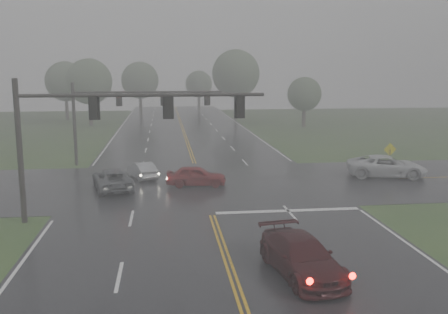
{
  "coord_description": "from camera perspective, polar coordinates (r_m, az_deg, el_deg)",
  "views": [
    {
      "loc": [
        -2.6,
        -13.08,
        8.13
      ],
      "look_at": [
        0.92,
        16.0,
        3.01
      ],
      "focal_mm": 40.0,
      "sensor_mm": 36.0,
      "label": 1
    }
  ],
  "objects": [
    {
      "name": "pickup_white",
      "position": [
        40.47,
        18.04,
        -2.17
      ],
      "size": [
        6.4,
        4.02,
        1.65
      ],
      "primitive_type": "imported",
      "rotation": [
        0.0,
        0.0,
        1.34
      ],
      "color": "silver",
      "rests_on": "ground"
    },
    {
      "name": "signal_gantry_far",
      "position": [
        43.97,
        -11.68,
        5.62
      ],
      "size": [
        12.83,
        0.36,
        7.1
      ],
      "color": "black",
      "rests_on": "ground"
    },
    {
      "name": "sign_diamond_east",
      "position": [
        41.3,
        18.43,
        0.42
      ],
      "size": [
        1.04,
        0.09,
        2.49
      ],
      "rotation": [
        0.0,
        0.0,
        0.02
      ],
      "color": "black",
      "rests_on": "ground"
    },
    {
      "name": "cross_street",
      "position": [
        36.1,
        -2.6,
        -3.11
      ],
      "size": [
        120.0,
        14.0,
        0.02
      ],
      "primitive_type": "cube",
      "color": "black",
      "rests_on": "ground"
    },
    {
      "name": "signal_gantry_near",
      "position": [
        27.47,
        -14.38,
        3.9
      ],
      "size": [
        13.23,
        0.34,
        7.72
      ],
      "color": "black",
      "rests_on": "ground"
    },
    {
      "name": "tree_ne_a",
      "position": [
        82.59,
        1.35,
        9.51
      ],
      "size": [
        7.81,
        7.81,
        11.47
      ],
      "color": "#2F271E",
      "rests_on": "ground"
    },
    {
      "name": "main_road",
      "position": [
        34.16,
        -2.35,
        -3.86
      ],
      "size": [
        18.0,
        160.0,
        0.02
      ],
      "primitive_type": "cube",
      "color": "black",
      "rests_on": "ground"
    },
    {
      "name": "tree_e_near",
      "position": [
        73.04,
        9.17,
        7.11
      ],
      "size": [
        4.89,
        4.89,
        7.18
      ],
      "color": "#2F271E",
      "rests_on": "ground"
    },
    {
      "name": "sedan_maroon",
      "position": [
        20.84,
        8.78,
        -13.17
      ],
      "size": [
        2.94,
        5.55,
        1.53
      ],
      "primitive_type": "imported",
      "rotation": [
        0.0,
        0.0,
        0.16
      ],
      "color": "#32090C",
      "rests_on": "ground"
    },
    {
      "name": "car_grey",
      "position": [
        35.26,
        -12.58,
        -3.66
      ],
      "size": [
        3.45,
        5.51,
        1.42
      ],
      "primitive_type": "imported",
      "rotation": [
        0.0,
        0.0,
        3.37
      ],
      "color": "#515358",
      "rests_on": "ground"
    },
    {
      "name": "tree_nw_b",
      "position": [
        86.2,
        -17.67,
        8.23
      ],
      "size": [
        6.5,
        6.5,
        9.55
      ],
      "color": "#2F271E",
      "rests_on": "ground"
    },
    {
      "name": "sedan_silver",
      "position": [
        38.46,
        -9.3,
        -2.42
      ],
      "size": [
        2.53,
        4.01,
        1.25
      ],
      "primitive_type": "imported",
      "rotation": [
        0.0,
        0.0,
        3.49
      ],
      "color": "#A5A7AC",
      "rests_on": "ground"
    },
    {
      "name": "tree_nw_a",
      "position": [
        76.33,
        -15.15,
        8.32
      ],
      "size": [
        6.69,
        6.69,
        9.83
      ],
      "color": "#2F271E",
      "rests_on": "ground"
    },
    {
      "name": "stop_bar",
      "position": [
        29.52,
        7.33,
        -6.15
      ],
      "size": [
        8.5,
        0.5,
        0.01
      ],
      "primitive_type": "cube",
      "color": "white",
      "rests_on": "ground"
    },
    {
      "name": "tree_n_mid",
      "position": [
        90.3,
        -9.58,
        8.63
      ],
      "size": [
        6.55,
        6.55,
        9.61
      ],
      "color": "#2F271E",
      "rests_on": "ground"
    },
    {
      "name": "tree_n_far",
      "position": [
        102.74,
        -2.9,
        8.31
      ],
      "size": [
        5.48,
        5.48,
        8.05
      ],
      "color": "#2F271E",
      "rests_on": "ground"
    },
    {
      "name": "sedan_red",
      "position": [
        35.56,
        -3.18,
        -3.32
      ],
      "size": [
        4.38,
        2.13,
        1.44
      ],
      "primitive_type": "imported",
      "rotation": [
        0.0,
        0.0,
        1.47
      ],
      "color": "maroon",
      "rests_on": "ground"
    }
  ]
}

